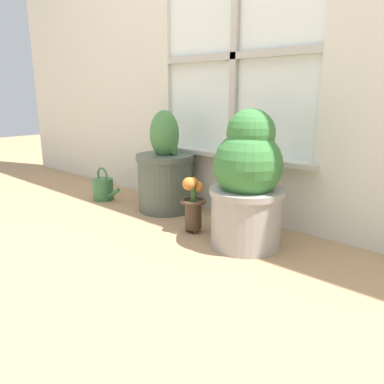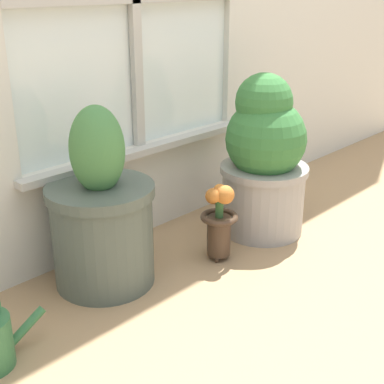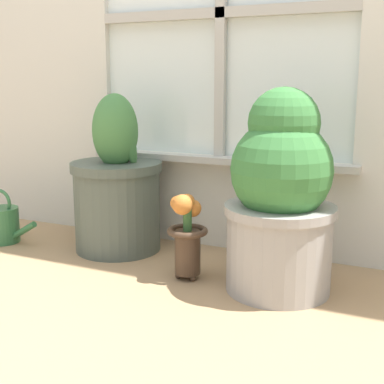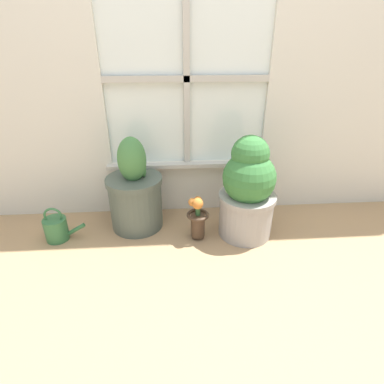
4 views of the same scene
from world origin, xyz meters
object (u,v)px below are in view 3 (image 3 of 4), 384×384
potted_plant_right (281,197)px  potted_plant_left (117,190)px  flower_vase (187,233)px  watering_can (3,224)px

potted_plant_right → potted_plant_left: bearing=168.6°
potted_plant_right → flower_vase: 0.32m
potted_plant_right → watering_can: (-1.11, 0.01, -0.21)m
watering_can → potted_plant_left: bearing=14.5°
flower_vase → watering_can: size_ratio=1.20×
potted_plant_right → flower_vase: (-0.29, -0.03, -0.14)m
potted_plant_left → flower_vase: bearing=-24.4°
flower_vase → watering_can: (-0.82, 0.05, -0.08)m
potted_plant_left → potted_plant_right: potted_plant_right is taller
flower_vase → watering_can: flower_vase is taller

